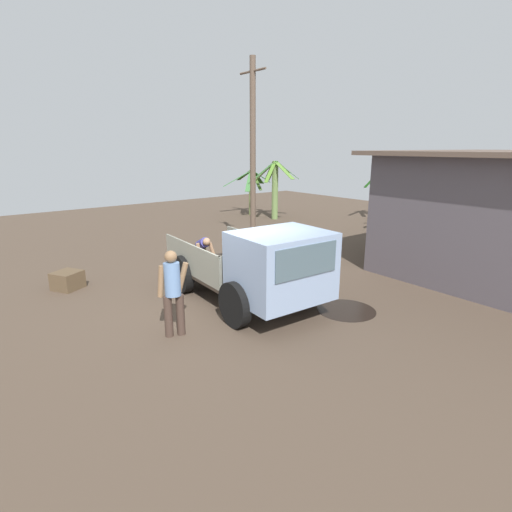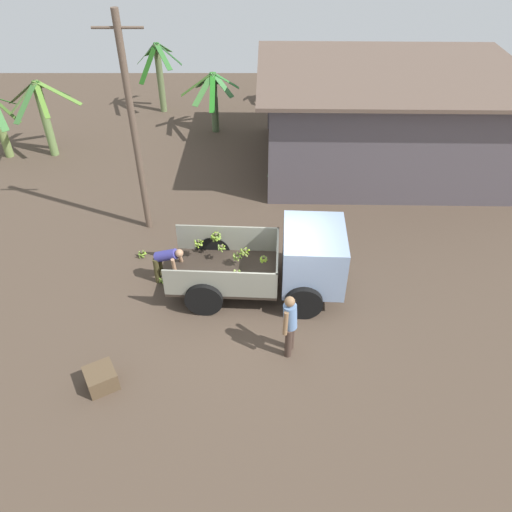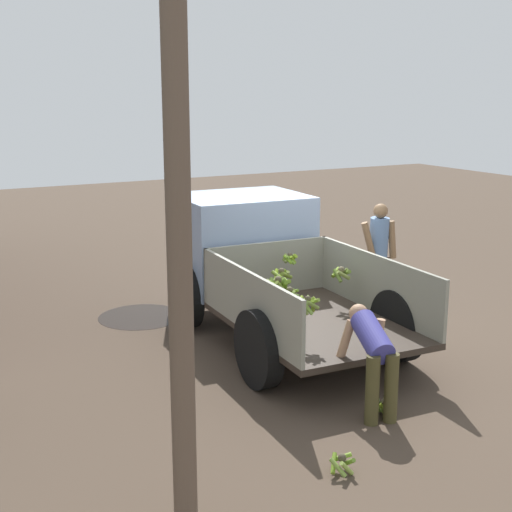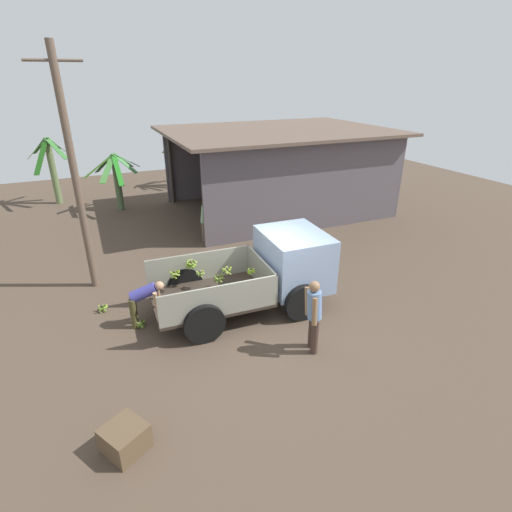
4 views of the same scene
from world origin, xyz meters
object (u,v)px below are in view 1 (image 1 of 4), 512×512
(utility_pole, at_px, (253,158))
(wooden_crate_0, at_px, (68,280))
(cargo_truck, at_px, (267,268))
(person_bystander_near_shed, at_px, (380,240))
(person_foreground_visitor, at_px, (173,289))
(banana_bunch_on_ground_1, at_px, (216,256))
(banana_bunch_on_ground_0, at_px, (198,268))
(person_worker_loading, at_px, (203,249))

(utility_pole, relative_size, wooden_crate_0, 10.12)
(cargo_truck, height_order, wooden_crate_0, cargo_truck)
(cargo_truck, height_order, person_bystander_near_shed, cargo_truck)
(cargo_truck, height_order, utility_pole, utility_pole)
(person_foreground_visitor, relative_size, banana_bunch_on_ground_1, 6.14)
(person_bystander_near_shed, relative_size, wooden_crate_0, 2.56)
(cargo_truck, relative_size, wooden_crate_0, 7.31)
(banana_bunch_on_ground_0, xyz_separation_m, banana_bunch_on_ground_1, (-0.77, 1.11, 0.01))
(utility_pole, bearing_deg, cargo_truck, -34.44)
(cargo_truck, distance_m, banana_bunch_on_ground_1, 4.60)
(person_worker_loading, relative_size, wooden_crate_0, 1.80)
(banana_bunch_on_ground_0, bearing_deg, wooden_crate_0, -103.49)
(person_bystander_near_shed, bearing_deg, person_worker_loading, -129.63)
(person_bystander_near_shed, bearing_deg, cargo_truck, -90.43)
(person_bystander_near_shed, bearing_deg, person_foreground_visitor, -93.84)
(person_foreground_visitor, distance_m, person_worker_loading, 4.04)
(cargo_truck, relative_size, person_foreground_visitor, 2.68)
(person_worker_loading, relative_size, banana_bunch_on_ground_1, 4.05)
(person_worker_loading, distance_m, person_bystander_near_shed, 5.27)
(banana_bunch_on_ground_0, bearing_deg, person_bystander_near_shed, 54.87)
(person_bystander_near_shed, bearing_deg, utility_pole, -161.51)
(utility_pole, height_order, person_foreground_visitor, utility_pole)
(banana_bunch_on_ground_1, bearing_deg, person_foreground_visitor, -41.25)
(person_foreground_visitor, relative_size, person_bystander_near_shed, 1.07)
(cargo_truck, distance_m, person_worker_loading, 3.40)
(person_worker_loading, height_order, person_bystander_near_shed, person_bystander_near_shed)
(person_foreground_visitor, xyz_separation_m, person_bystander_near_shed, (-0.18, 6.87, -0.06))
(person_foreground_visitor, xyz_separation_m, person_worker_loading, (-3.14, 2.53, -0.24))
(person_worker_loading, distance_m, banana_bunch_on_ground_1, 1.50)
(wooden_crate_0, bearing_deg, banana_bunch_on_ground_1, 89.35)
(banana_bunch_on_ground_1, bearing_deg, wooden_crate_0, -90.65)
(cargo_truck, relative_size, banana_bunch_on_ground_0, 18.56)
(person_worker_loading, height_order, wooden_crate_0, person_worker_loading)
(utility_pole, distance_m, wooden_crate_0, 6.80)
(banana_bunch_on_ground_0, bearing_deg, person_worker_loading, 27.95)
(cargo_truck, bearing_deg, banana_bunch_on_ground_1, 164.87)
(utility_pole, xyz_separation_m, person_foreground_visitor, (4.12, -5.14, -2.28))
(person_worker_loading, bearing_deg, utility_pole, 123.53)
(utility_pole, xyz_separation_m, wooden_crate_0, (0.01, -6.10, -3.00))
(person_worker_loading, xyz_separation_m, wooden_crate_0, (-0.97, -3.49, -0.47))
(cargo_truck, height_order, banana_bunch_on_ground_0, cargo_truck)
(person_bystander_near_shed, xyz_separation_m, banana_bunch_on_ground_1, (-3.88, -3.31, -0.77))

